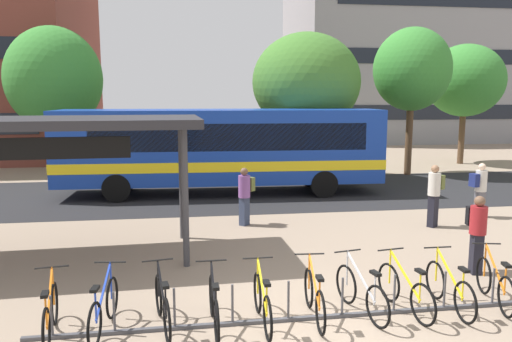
# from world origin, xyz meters

# --- Properties ---
(ground) EXTENTS (200.00, 200.00, 0.00)m
(ground) POSITION_xyz_m (0.00, 0.00, 0.00)
(ground) COLOR gray
(bus_lane_asphalt) EXTENTS (80.00, 7.20, 0.01)m
(bus_lane_asphalt) POSITION_xyz_m (0.00, 11.42, 0.00)
(bus_lane_asphalt) COLOR #232326
(bus_lane_asphalt) RESTS_ON ground
(city_bus) EXTENTS (12.10, 2.97, 3.20)m
(city_bus) POSITION_xyz_m (-0.75, 11.42, 1.78)
(city_bus) COLOR #14389E
(city_bus) RESTS_ON ground
(bike_rack) EXTENTS (8.38, 0.26, 0.70)m
(bike_rack) POSITION_xyz_m (-0.37, 0.40, 0.09)
(bike_rack) COLOR #47474C
(bike_rack) RESTS_ON ground
(parked_bicycle_orange_0) EXTENTS (0.52, 1.71, 0.99)m
(parked_bicycle_orange_0) POSITION_xyz_m (-4.11, 0.34, 0.38)
(parked_bicycle_orange_0) COLOR black
(parked_bicycle_orange_0) RESTS_ON ground
(parked_bicycle_blue_1) EXTENTS (0.52, 1.72, 0.99)m
(parked_bicycle_blue_1) POSITION_xyz_m (-3.33, 0.45, 0.38)
(parked_bicycle_blue_1) COLOR black
(parked_bicycle_blue_1) RESTS_ON ground
(parked_bicycle_black_2) EXTENTS (0.52, 1.71, 0.99)m
(parked_bicycle_black_2) POSITION_xyz_m (-2.42, 0.44, 0.38)
(parked_bicycle_black_2) COLOR black
(parked_bicycle_black_2) RESTS_ON ground
(parked_bicycle_black_3) EXTENTS (0.52, 1.72, 0.99)m
(parked_bicycle_black_3) POSITION_xyz_m (-1.60, 0.29, 0.38)
(parked_bicycle_black_3) COLOR black
(parked_bicycle_black_3) RESTS_ON ground
(parked_bicycle_yellow_4) EXTENTS (0.52, 1.72, 0.99)m
(parked_bicycle_yellow_4) POSITION_xyz_m (-0.82, 0.32, 0.38)
(parked_bicycle_yellow_4) COLOR black
(parked_bicycle_yellow_4) RESTS_ON ground
(parked_bicycle_orange_5) EXTENTS (0.52, 1.72, 0.99)m
(parked_bicycle_orange_5) POSITION_xyz_m (0.07, 0.40, 0.38)
(parked_bicycle_orange_5) COLOR black
(parked_bicycle_orange_5) RESTS_ON ground
(parked_bicycle_silver_6) EXTENTS (0.54, 1.70, 0.99)m
(parked_bicycle_silver_6) POSITION_xyz_m (0.91, 0.48, 0.38)
(parked_bicycle_silver_6) COLOR black
(parked_bicycle_silver_6) RESTS_ON ground
(parked_bicycle_yellow_7) EXTENTS (0.52, 1.71, 0.99)m
(parked_bicycle_yellow_7) POSITION_xyz_m (1.69, 0.46, 0.38)
(parked_bicycle_yellow_7) COLOR black
(parked_bicycle_yellow_7) RESTS_ON ground
(parked_bicycle_yellow_8) EXTENTS (0.52, 1.72, 0.99)m
(parked_bicycle_yellow_8) POSITION_xyz_m (2.51, 0.45, 0.38)
(parked_bicycle_yellow_8) COLOR black
(parked_bicycle_yellow_8) RESTS_ON ground
(parked_bicycle_orange_9) EXTENTS (0.57, 1.69, 0.99)m
(parked_bicycle_orange_9) POSITION_xyz_m (3.43, 0.55, 0.38)
(parked_bicycle_orange_9) COLOR black
(parked_bicycle_orange_9) RESTS_ON ground
(transit_shelter) EXTENTS (7.03, 3.30, 3.23)m
(transit_shelter) POSITION_xyz_m (-5.13, 4.29, 3.03)
(transit_shelter) COLOR #38383D
(transit_shelter) RESTS_ON ground
(commuter_navy_pack_0) EXTENTS (0.56, 0.39, 1.68)m
(commuter_navy_pack_0) POSITION_xyz_m (6.91, 6.60, 0.96)
(commuter_navy_pack_0) COLOR #565660
(commuter_navy_pack_0) RESTS_ON ground
(commuter_olive_pack_1) EXTENTS (0.58, 0.59, 1.68)m
(commuter_olive_pack_1) POSITION_xyz_m (-0.34, 6.66, 0.96)
(commuter_olive_pack_1) COLOR #2D3851
(commuter_olive_pack_1) RESTS_ON ground
(commuter_black_pack_2) EXTENTS (0.40, 0.57, 1.67)m
(commuter_black_pack_2) POSITION_xyz_m (4.00, 2.08, 0.96)
(commuter_black_pack_2) COLOR black
(commuter_black_pack_2) RESTS_ON ground
(commuter_olive_pack_3) EXTENTS (0.60, 0.54, 1.79)m
(commuter_olive_pack_3) POSITION_xyz_m (4.96, 5.71, 1.03)
(commuter_olive_pack_3) COLOR black
(commuter_olive_pack_3) RESTS_ON ground
(street_tree_0) EXTENTS (3.55, 3.55, 6.83)m
(street_tree_0) POSITION_xyz_m (8.42, 14.83, 4.90)
(street_tree_0) COLOR brown
(street_tree_0) RESTS_ON ground
(street_tree_1) EXTENTS (4.74, 4.74, 6.45)m
(street_tree_1) POSITION_xyz_m (3.29, 14.32, 4.30)
(street_tree_1) COLOR brown
(street_tree_1) RESTS_ON ground
(street_tree_2) EXTENTS (4.12, 4.12, 6.46)m
(street_tree_2) POSITION_xyz_m (12.98, 18.01, 4.51)
(street_tree_2) COLOR brown
(street_tree_2) RESTS_ON ground
(street_tree_3) EXTENTS (4.40, 4.40, 6.90)m
(street_tree_3) POSITION_xyz_m (-8.04, 17.30, 4.48)
(street_tree_3) COLOR brown
(street_tree_3) RESTS_ON ground
(building_right_wing) EXTENTS (27.46, 11.79, 16.49)m
(building_right_wing) POSITION_xyz_m (20.96, 33.98, 8.25)
(building_right_wing) COLOR gray
(building_right_wing) RESTS_ON ground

